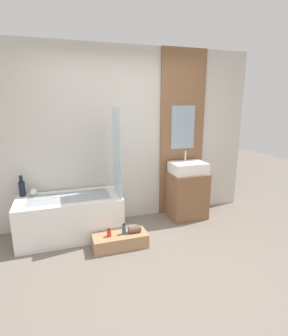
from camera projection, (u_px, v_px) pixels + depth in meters
The scene contains 13 objects.
ground_plane at pixel (158, 276), 2.81m from camera, with size 12.00×12.00×0.00m, color slate.
wall_tiled_back at pixel (122, 137), 3.94m from camera, with size 4.20×0.06×2.60m, color beige.
wall_wood_accent at pixel (182, 135), 4.19m from camera, with size 0.74×0.04×2.60m.
bathtub at pixel (71, 217), 3.59m from camera, with size 1.37×0.66×0.57m.
glass_shower_screen at pixel (117, 152), 3.51m from camera, with size 0.01×0.47×1.18m, color silver.
wooden_step_bench at pixel (120, 241), 3.35m from camera, with size 0.69×0.28×0.18m, color #A87F56.
vanity_cabinet at pixel (187, 195), 4.19m from camera, with size 0.57×0.46×0.74m, color brown.
sink at pixel (188, 168), 4.08m from camera, with size 0.54×0.39×0.33m.
vase_tall_dark at pixel (22, 188), 3.54m from camera, with size 0.08×0.08×0.29m.
vase_round_light at pixel (33, 192), 3.59m from camera, with size 0.10×0.10×0.10m, color silver.
bottle_soap_primary at pixel (109, 233), 3.28m from camera, with size 0.05×0.05×0.10m.
bottle_soap_secondary at pixel (124, 229), 3.33m from camera, with size 0.05×0.05×0.14m.
towel_roll at pixel (134, 229), 3.38m from camera, with size 0.09×0.09×0.16m, color brown.
Camera 1 is at (-0.90, -2.27, 1.82)m, focal length 28.00 mm.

